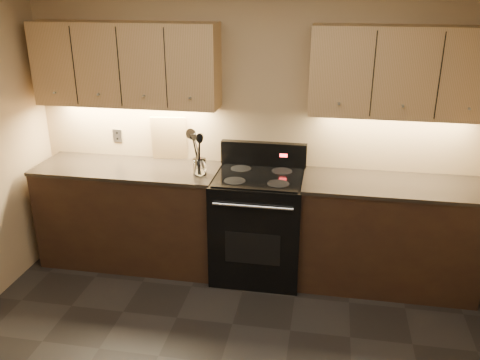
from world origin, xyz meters
name	(u,v)px	position (x,y,z in m)	size (l,w,h in m)	color
wall_back	(256,123)	(0.00, 2.00, 1.30)	(4.00, 0.04, 2.60)	tan
counter_left	(131,214)	(-1.10, 1.70, 0.47)	(1.62, 0.62, 0.93)	black
counter_right	(387,234)	(1.18, 1.70, 0.47)	(1.46, 0.62, 0.93)	black
stove	(258,224)	(0.08, 1.68, 0.48)	(0.76, 0.68, 1.14)	black
upper_cab_left	(126,65)	(-1.10, 1.85, 1.80)	(1.60, 0.30, 0.70)	tan
upper_cab_right	(404,72)	(1.18, 1.85, 1.80)	(1.44, 0.30, 0.70)	tan
outlet_plate	(117,136)	(-1.30, 1.99, 1.12)	(0.09, 0.01, 0.12)	#B2B5BA
utensil_crock	(200,167)	(-0.42, 1.63, 0.99)	(0.12, 0.12, 0.14)	white
cutting_board	(169,138)	(-0.79, 1.96, 1.13)	(0.32, 0.02, 0.41)	tan
wooden_spoon	(195,153)	(-0.45, 1.63, 1.12)	(0.06, 0.06, 0.34)	tan
black_spoon	(199,153)	(-0.43, 1.64, 1.12)	(0.06, 0.06, 0.35)	black
black_turner	(200,154)	(-0.41, 1.60, 1.13)	(0.08, 0.08, 0.36)	black
steel_spatula	(204,152)	(-0.38, 1.63, 1.13)	(0.08, 0.08, 0.36)	silver
steel_skimmer	(204,152)	(-0.38, 1.62, 1.13)	(0.09, 0.09, 0.37)	silver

